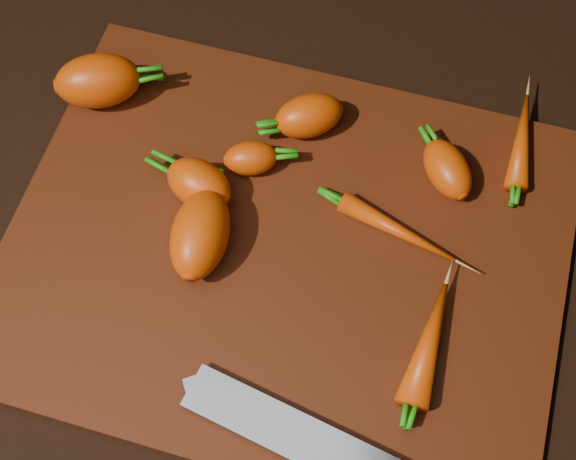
# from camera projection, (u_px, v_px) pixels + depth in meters

# --- Properties ---
(ground) EXTENTS (2.00, 2.00, 0.01)m
(ground) POSITION_uv_depth(u_px,v_px,m) (285.00, 256.00, 0.74)
(ground) COLOR black
(cutting_board) EXTENTS (0.50, 0.40, 0.01)m
(cutting_board) POSITION_uv_depth(u_px,v_px,m) (285.00, 251.00, 0.73)
(cutting_board) COLOR #4E1E0C
(cutting_board) RESTS_ON ground
(carrot_0) EXTENTS (0.10, 0.08, 0.05)m
(carrot_0) POSITION_uv_depth(u_px,v_px,m) (98.00, 81.00, 0.77)
(carrot_0) COLOR #CC430A
(carrot_0) RESTS_ON cutting_board
(carrot_1) EXTENTS (0.07, 0.06, 0.04)m
(carrot_1) POSITION_uv_depth(u_px,v_px,m) (199.00, 184.00, 0.73)
(carrot_1) COLOR #CC430A
(carrot_1) RESTS_ON cutting_board
(carrot_2) EXTENTS (0.06, 0.09, 0.05)m
(carrot_2) POSITION_uv_depth(u_px,v_px,m) (200.00, 234.00, 0.70)
(carrot_2) COLOR #CC430A
(carrot_2) RESTS_ON cutting_board
(carrot_3) EXTENTS (0.08, 0.07, 0.04)m
(carrot_3) POSITION_uv_depth(u_px,v_px,m) (309.00, 116.00, 0.76)
(carrot_3) COLOR #CC430A
(carrot_3) RESTS_ON cutting_board
(carrot_4) EXTENTS (0.06, 0.05, 0.03)m
(carrot_4) POSITION_uv_depth(u_px,v_px,m) (251.00, 158.00, 0.75)
(carrot_4) COLOR #CC430A
(carrot_4) RESTS_ON cutting_board
(carrot_5) EXTENTS (0.07, 0.07, 0.04)m
(carrot_5) POSITION_uv_depth(u_px,v_px,m) (447.00, 169.00, 0.74)
(carrot_5) COLOR #CC430A
(carrot_5) RESTS_ON cutting_board
(carrot_6) EXTENTS (0.03, 0.11, 0.02)m
(carrot_6) POSITION_uv_depth(u_px,v_px,m) (522.00, 140.00, 0.76)
(carrot_6) COLOR #CC430A
(carrot_6) RESTS_ON cutting_board
(carrot_7) EXTENTS (0.12, 0.05, 0.02)m
(carrot_7) POSITION_uv_depth(u_px,v_px,m) (398.00, 230.00, 0.72)
(carrot_7) COLOR #CC430A
(carrot_7) RESTS_ON cutting_board
(carrot_8) EXTENTS (0.04, 0.11, 0.03)m
(carrot_8) POSITION_uv_depth(u_px,v_px,m) (429.00, 343.00, 0.67)
(carrot_8) COLOR #CC430A
(carrot_8) RESTS_ON cutting_board
(knife) EXTENTS (0.34, 0.09, 0.02)m
(knife) POSITION_uv_depth(u_px,v_px,m) (331.00, 453.00, 0.63)
(knife) COLOR gray
(knife) RESTS_ON cutting_board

